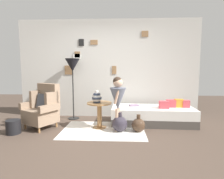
% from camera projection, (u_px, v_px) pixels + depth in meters
% --- Properties ---
extents(ground_plane, '(12.00, 12.00, 0.00)m').
position_uv_depth(ground_plane, '(101.00, 145.00, 3.14)').
color(ground_plane, '#4C3D33').
extents(gallery_wall, '(4.80, 0.12, 2.60)m').
position_uv_depth(gallery_wall, '(108.00, 69.00, 4.93)').
color(gallery_wall, beige).
rests_on(gallery_wall, ground).
extents(rug, '(1.73, 1.19, 0.01)m').
position_uv_depth(rug, '(103.00, 130.00, 3.88)').
color(rug, silver).
rests_on(rug, ground).
extents(armchair, '(0.90, 0.83, 0.97)m').
position_uv_depth(armchair, '(43.00, 108.00, 4.05)').
color(armchair, '#9E7042').
rests_on(armchair, ground).
extents(daybed, '(1.93, 0.87, 0.40)m').
position_uv_depth(daybed, '(152.00, 115.00, 4.32)').
color(daybed, '#4C4742').
rests_on(daybed, ground).
extents(pillow_head, '(0.17, 0.13, 0.17)m').
position_uv_depth(pillow_head, '(186.00, 104.00, 4.26)').
color(pillow_head, '#D64C56').
rests_on(pillow_head, daybed).
extents(pillow_mid, '(0.19, 0.12, 0.19)m').
position_uv_depth(pillow_mid, '(179.00, 103.00, 4.28)').
color(pillow_mid, orange).
rests_on(pillow_mid, daybed).
extents(pillow_back, '(0.22, 0.13, 0.18)m').
position_uv_depth(pillow_back, '(171.00, 103.00, 4.28)').
color(pillow_back, '#D64C56').
rests_on(pillow_back, daybed).
extents(pillow_extra, '(0.22, 0.13, 0.17)m').
position_uv_depth(pillow_extra, '(164.00, 105.00, 4.15)').
color(pillow_extra, '#D64C56').
rests_on(pillow_extra, daybed).
extents(side_table, '(0.54, 0.54, 0.57)m').
position_uv_depth(side_table, '(99.00, 110.00, 3.98)').
color(side_table, '#9E7042').
rests_on(side_table, ground).
extents(vase_striped, '(0.21, 0.21, 0.26)m').
position_uv_depth(vase_striped, '(97.00, 98.00, 3.93)').
color(vase_striped, '#2D384C').
rests_on(vase_striped, side_table).
extents(floor_lamp, '(0.36, 0.36, 1.56)m').
position_uv_depth(floor_lamp, '(73.00, 68.00, 4.63)').
color(floor_lamp, black).
rests_on(floor_lamp, ground).
extents(person_child, '(0.34, 0.34, 1.14)m').
position_uv_depth(person_child, '(118.00, 97.00, 3.75)').
color(person_child, '#D8AD8E').
rests_on(person_child, ground).
extents(book_on_daybed, '(0.24, 0.19, 0.03)m').
position_uv_depth(book_on_daybed, '(134.00, 105.00, 4.43)').
color(book_on_daybed, gray).
rests_on(book_on_daybed, daybed).
extents(demijohn_near, '(0.32, 0.32, 0.41)m').
position_uv_depth(demijohn_near, '(120.00, 124.00, 3.78)').
color(demijohn_near, '#332D38').
rests_on(demijohn_near, ground).
extents(demijohn_far, '(0.28, 0.28, 0.37)m').
position_uv_depth(demijohn_far, '(138.00, 125.00, 3.77)').
color(demijohn_far, '#473323').
rests_on(demijohn_far, ground).
extents(magazine_basket, '(0.28, 0.28, 0.28)m').
position_uv_depth(magazine_basket, '(13.00, 127.00, 3.66)').
color(magazine_basket, black).
rests_on(magazine_basket, ground).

